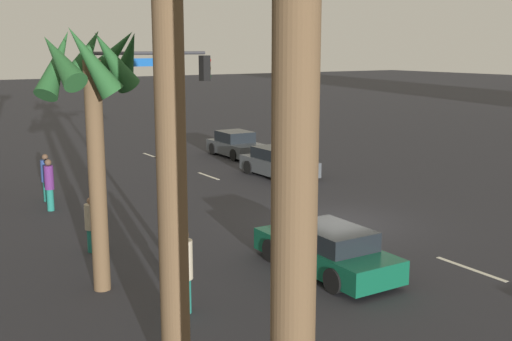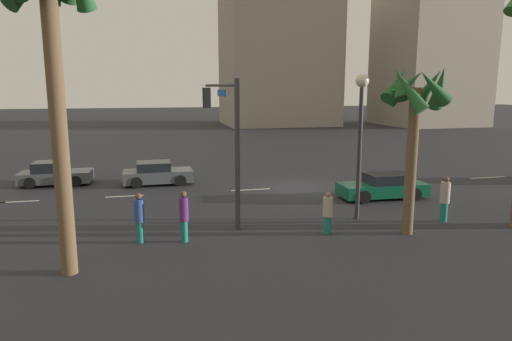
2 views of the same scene
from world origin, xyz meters
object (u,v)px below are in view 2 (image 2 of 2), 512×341
Objects in this scene: car_1 at (157,174)px; pedestrian_2 at (445,198)px; pedestrian_0 at (184,215)px; streetlamp at (361,119)px; pedestrian_1 at (328,212)px; pedestrian_3 at (139,217)px; car_3 at (55,174)px; palm_tree_2 at (54,41)px; building_0 at (278,49)px; traffic_signal at (225,125)px; palm_tree_0 at (415,103)px; building_3 at (430,56)px; car_0 at (384,187)px.

pedestrian_2 is at bearing 137.93° from car_1.
streetlamp is at bearing -169.97° from pedestrian_0.
pedestrian_1 is 0.88× the size of pedestrian_3.
car_3 is 15.52m from palm_tree_2.
pedestrian_1 is at bearing -168.71° from palm_tree_2.
pedestrian_1 is at bearing 76.38° from building_0.
pedestrian_1 is (-3.51, 2.96, -3.19)m from traffic_signal.
palm_tree_0 reaches higher than pedestrian_2.
palm_tree_0 reaches higher than pedestrian_0.
building_3 reaches higher than streetlamp.
traffic_signal reaches higher than pedestrian_0.
palm_tree_0 is (-15.10, 12.80, 4.39)m from car_3.
pedestrian_0 is at bearing 47.63° from building_3.
building_0 is at bearing -100.39° from palm_tree_0.
pedestrian_3 is at bearing 69.12° from building_0.
pedestrian_1 is 7.09m from pedestrian_3.
building_0 is at bearing -101.96° from streetlamp.
streetlamp is at bearing 78.11° from building_0.
pedestrian_2 reaches higher than car_0.
pedestrian_1 is at bearing -13.58° from palm_tree_0.
car_1 is 14.42m from palm_tree_2.
pedestrian_1 is 0.08× the size of building_3.
traffic_signal reaches higher than pedestrian_3.
pedestrian_2 is (-8.90, 2.60, -3.02)m from traffic_signal.
car_0 is at bearing -156.74° from pedestrian_0.
traffic_signal is 0.26× the size of building_0.
car_0 is at bearing 156.72° from car_3.
pedestrian_2 is at bearing -179.40° from pedestrian_0.
pedestrian_2 is at bearing -171.49° from palm_tree_2.
car_0 is at bearing -160.73° from pedestrian_3.
building_0 is at bearing -111.98° from palm_tree_2.
pedestrian_2 is (-11.66, 10.52, 0.40)m from car_1.
traffic_signal is 0.63× the size of palm_tree_2.
streetlamp is 3.22× the size of pedestrian_0.
building_3 reaches higher than car_3.
pedestrian_3 is (7.07, -0.53, 0.13)m from pedestrian_1.
building_0 is at bearing -109.31° from pedestrian_0.
palm_tree_0 reaches higher than car_1.
car_1 is 9.06m from traffic_signal.
car_1 is 0.19× the size of building_3.
palm_tree_0 is at bearing 128.69° from car_1.
pedestrian_0 is at bearing -2.49° from pedestrian_1.
streetlamp is at bearing 46.83° from car_0.
building_3 is (-32.69, -44.71, 6.02)m from streetlamp.
car_0 is at bearing 151.36° from car_1.
building_3 is (-29.71, -41.54, 9.74)m from car_0.
palm_tree_0 is at bearing 150.57° from traffic_signal.
pedestrian_2 is 12.45m from pedestrian_3.
traffic_signal is 5.29m from pedestrian_3.
pedestrian_2 is at bearing 163.68° from traffic_signal.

